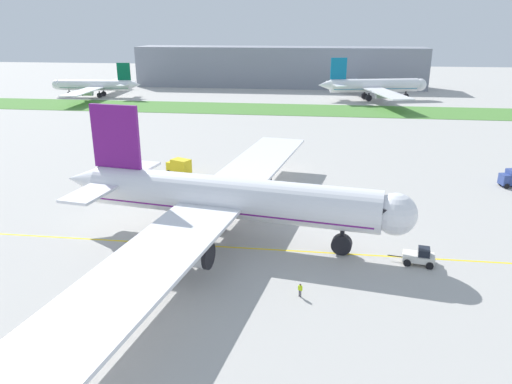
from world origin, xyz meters
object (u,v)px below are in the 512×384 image
Objects in this scene: airliner_foreground at (226,198)px; parked_airliner_far_centre at (373,86)px; ground_crew_wingwalker_port at (300,289)px; pushback_tug at (420,256)px; ground_crew_marshaller_front at (158,264)px; service_truck_fuel_bowser at (179,166)px; parked_airliner_far_left at (96,85)px.

airliner_foreground is 138.50m from parked_airliner_far_centre.
airliner_foreground is 18.12m from ground_crew_wingwalker_port.
pushback_tug is at bearing -92.73° from parked_airliner_far_centre.
ground_crew_wingwalker_port is at bearing -145.76° from pushback_tug.
parked_airliner_far_centre reaches higher than ground_crew_wingwalker_port.
ground_crew_marshaller_front is at bearing -168.93° from pushback_tug.
parked_airliner_far_centre is (20.87, 148.54, 4.48)m from ground_crew_wingwalker_port.
parked_airliner_far_left reaches higher than service_truck_fuel_bowser.
pushback_tug is 32.00m from ground_crew_marshaller_front.
airliner_foreground is at bearing -58.92° from parked_airliner_far_left.
airliner_foreground reaches higher than ground_crew_marshaller_front.
airliner_foreground is 150.55m from parked_airliner_far_left.
parked_airliner_far_left is (-71.28, 139.07, 3.56)m from ground_crew_marshaller_front.
service_truck_fuel_bowser is 0.08× the size of parked_airliner_far_centre.
parked_airliner_far_left is at bearing -176.90° from parked_airliner_far_centre.
pushback_tug is 0.09× the size of parked_airliner_far_centre.
service_truck_fuel_bowser is (-25.62, 42.42, 0.73)m from ground_crew_wingwalker_port.
service_truck_fuel_bowser is (-39.87, 32.72, 0.71)m from pushback_tug.
ground_crew_marshaller_front is (-6.42, -10.14, -5.03)m from airliner_foreground.
ground_crew_wingwalker_port is 0.02× the size of parked_airliner_far_centre.
airliner_foreground reaches higher than pushback_tug.
airliner_foreground is 1.16× the size of parked_airliner_far_centre.
pushback_tug reaches higher than ground_crew_marshaller_front.
airliner_foreground is 14.76× the size of service_truck_fuel_bowser.
parked_airliner_far_left is at bearing 127.69° from pushback_tug.
airliner_foreground reaches higher than parked_airliner_far_centre.
pushback_tug is at bearing -52.31° from parked_airliner_far_left.
parked_airliner_far_centre is (46.49, 106.11, 3.75)m from service_truck_fuel_bowser.
parked_airliner_far_centre is (31.60, 134.84, -0.60)m from airliner_foreground.
airliner_foreground is 32.65m from service_truck_fuel_bowser.
airliner_foreground is 13.01m from ground_crew_marshaller_front.
ground_crew_marshaller_front is (-17.15, 3.55, 0.05)m from ground_crew_wingwalker_port.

